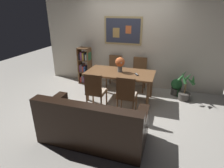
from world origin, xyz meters
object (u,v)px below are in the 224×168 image
at_px(potted_ivy, 176,87).
at_px(flower_vase, 120,63).
at_px(dining_chair_far_right, 139,71).
at_px(dining_chair_near_left, 95,89).
at_px(dining_chair_far_left, 115,69).
at_px(potted_palm, 185,89).
at_px(dining_table, 120,76).
at_px(tv_remote, 137,74).
at_px(bookshelf, 85,66).
at_px(leather_couch, 92,125).
at_px(dining_chair_near_right, 127,93).

distance_m(potted_ivy, flower_vase, 1.70).
distance_m(dining_chair_far_right, potted_ivy, 1.08).
height_order(dining_chair_near_left, dining_chair_far_left, same).
distance_m(potted_ivy, potted_palm, 0.33).
height_order(dining_chair_near_left, potted_palm, dining_chair_near_left).
distance_m(dining_chair_far_left, flower_vase, 0.93).
xyz_separation_m(dining_table, potted_ivy, (1.38, 0.70, -0.40)).
xyz_separation_m(flower_vase, tv_remote, (0.44, -0.10, -0.21)).
xyz_separation_m(dining_chair_near_left, potted_ivy, (1.73, 1.46, -0.31)).
relative_size(dining_chair_far_right, potted_palm, 1.21).
height_order(dining_chair_far_left, flower_vase, flower_vase).
bearing_deg(flower_vase, dining_chair_far_left, 115.96).
xyz_separation_m(bookshelf, potted_palm, (2.89, -0.28, -0.25)).
relative_size(dining_chair_far_right, flower_vase, 2.52).
relative_size(dining_chair_near_left, potted_palm, 1.21).
bearing_deg(tv_remote, leather_couch, -105.19).
distance_m(dining_chair_near_right, dining_chair_far_left, 1.69).
relative_size(leather_couch, tv_remote, 11.78).
bearing_deg(dining_chair_near_right, dining_chair_far_left, 115.50).
xyz_separation_m(dining_chair_near_left, tv_remote, (0.77, 0.70, 0.19)).
xyz_separation_m(potted_ivy, tv_remote, (-0.96, -0.77, 0.50)).
xyz_separation_m(bookshelf, potted_ivy, (2.69, -0.03, -0.31)).
height_order(bookshelf, tv_remote, bookshelf).
distance_m(flower_vase, tv_remote, 0.50).
relative_size(flower_vase, tv_remote, 2.37).
bearing_deg(potted_ivy, tv_remote, -141.33).
distance_m(dining_chair_far_left, leather_couch, 2.52).
bearing_deg(flower_vase, potted_ivy, 25.41).
bearing_deg(bookshelf, leather_couch, -62.08).
relative_size(dining_chair_far_right, potted_ivy, 1.74).
xyz_separation_m(potted_ivy, flower_vase, (-1.39, -0.66, 0.72)).
xyz_separation_m(dining_chair_near_right, dining_chair_far_left, (-0.73, 1.52, 0.00)).
bearing_deg(potted_ivy, flower_vase, -154.59).
height_order(dining_chair_near_left, dining_chair_near_right, same).
relative_size(dining_chair_near_left, leather_couch, 0.51).
bearing_deg(flower_vase, tv_remote, -13.21).
xyz_separation_m(dining_chair_far_left, potted_ivy, (1.76, -0.08, -0.31)).
bearing_deg(dining_chair_far_left, dining_chair_near_right, -64.50).
xyz_separation_m(dining_table, dining_chair_far_left, (-0.38, 0.79, -0.09)).
bearing_deg(flower_vase, bookshelf, 151.98).
xyz_separation_m(dining_chair_far_right, leather_couch, (-0.37, -2.47, -0.23)).
bearing_deg(dining_chair_far_right, potted_palm, -14.83).
bearing_deg(dining_chair_near_left, potted_palm, 31.93).
bearing_deg(dining_table, dining_chair_far_left, 115.71).
xyz_separation_m(dining_table, dining_chair_near_left, (-0.35, -0.76, -0.09)).
bearing_deg(dining_chair_near_right, dining_chair_far_right, 90.09).
distance_m(dining_chair_far_left, dining_chair_far_right, 0.73).
relative_size(dining_chair_near_right, dining_chair_far_left, 1.00).
distance_m(dining_chair_near_left, potted_ivy, 2.28).
height_order(dining_chair_far_right, flower_vase, flower_vase).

